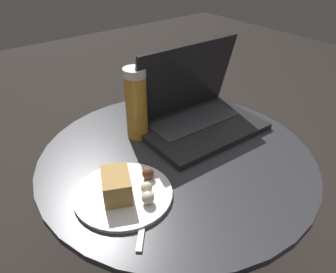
# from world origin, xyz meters

# --- Properties ---
(ground_plane) EXTENTS (6.00, 6.00, 0.00)m
(ground_plane) POSITION_xyz_m (0.00, 0.00, 0.00)
(ground_plane) COLOR black
(table) EXTENTS (0.74, 0.74, 0.52)m
(table) POSITION_xyz_m (0.00, 0.00, 0.41)
(table) COLOR #9E9EA3
(table) RESTS_ON ground_plane
(laptop) EXTENTS (0.36, 0.25, 0.25)m
(laptop) POSITION_xyz_m (0.14, 0.08, 0.57)
(laptop) COLOR #232326
(laptop) RESTS_ON table
(beer_glass) EXTENTS (0.06, 0.06, 0.21)m
(beer_glass) POSITION_xyz_m (-0.03, 0.15, 0.63)
(beer_glass) COLOR gold
(beer_glass) RESTS_ON table
(snack_plate) EXTENTS (0.23, 0.23, 0.07)m
(snack_plate) POSITION_xyz_m (-0.20, -0.05, 0.54)
(snack_plate) COLOR silver
(snack_plate) RESTS_ON table
(fork) EXTENTS (0.14, 0.16, 0.00)m
(fork) POSITION_xyz_m (-0.19, -0.12, 0.52)
(fork) COLOR silver
(fork) RESTS_ON table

